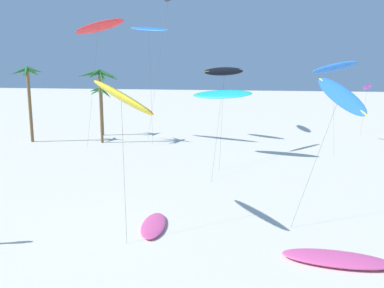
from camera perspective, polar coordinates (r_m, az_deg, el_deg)
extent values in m
cylinder|color=brown|center=(54.70, -21.40, 4.93)|extent=(0.38, 0.38, 8.97)
cone|color=#23662D|center=(53.97, -20.79, 9.44)|extent=(2.13, 0.58, 0.99)
cone|color=#23662D|center=(55.13, -21.02, 9.20)|extent=(1.05, 2.16, 1.41)
cone|color=#23662D|center=(55.34, -22.01, 9.11)|extent=(1.96, 1.76, 1.45)
cone|color=#23662D|center=(54.26, -22.71, 9.18)|extent=(1.91, 1.89, 1.22)
cone|color=#23662D|center=(53.59, -21.86, 9.07)|extent=(1.27, 2.13, 1.48)
cylinder|color=olive|center=(57.20, -12.31, 4.34)|extent=(0.40, 0.40, 6.35)
cone|color=#33843D|center=(56.77, -11.77, 6.87)|extent=(1.76, 0.69, 1.70)
cone|color=#33843D|center=(57.40, -11.65, 7.33)|extent=(1.65, 1.87, 1.03)
cone|color=#33843D|center=(57.77, -12.60, 7.14)|extent=(1.55, 1.90, 1.32)
cone|color=#33843D|center=(57.26, -13.17, 7.02)|extent=(1.89, 0.57, 1.44)
cone|color=#33843D|center=(56.38, -13.17, 7.28)|extent=(1.45, 1.96, 0.89)
cone|color=#33843D|center=(56.11, -12.28, 7.09)|extent=(1.49, 1.94, 1.26)
cylinder|color=brown|center=(51.50, -12.43, 4.91)|extent=(0.33, 0.33, 8.64)
cone|color=#23662D|center=(50.56, -11.40, 9.34)|extent=(2.76, 1.08, 1.27)
cone|color=#23662D|center=(51.79, -11.39, 9.18)|extent=(2.19, 2.34, 1.59)
cone|color=#23662D|center=(52.40, -12.21, 9.13)|extent=(0.78, 2.67, 1.65)
cone|color=#23662D|center=(52.29, -13.39, 9.21)|extent=(2.54, 1.95, 1.43)
cone|color=#23662D|center=(50.99, -14.05, 9.31)|extent=(2.54, 2.00, 1.15)
cone|color=#23662D|center=(50.13, -13.33, 9.31)|extent=(0.87, 2.75, 1.17)
cone|color=#23662D|center=(50.19, -12.32, 8.88)|extent=(1.89, 2.39, 1.93)
ellipsoid|color=purple|center=(68.29, 22.98, 7.24)|extent=(3.00, 5.54, 1.73)
ellipsoid|color=#19B2B7|center=(68.29, 22.98, 7.26)|extent=(2.27, 5.45, 1.12)
cylinder|color=#4C4C51|center=(64.44, 22.60, 4.33)|extent=(2.21, 7.90, 6.07)
ellipsoid|color=yellow|center=(24.46, -9.73, 6.46)|extent=(5.91, 5.77, 2.69)
ellipsoid|color=red|center=(24.46, -9.73, 6.56)|extent=(5.41, 5.03, 1.97)
cylinder|color=#4C4C51|center=(23.48, -9.35, -3.31)|extent=(1.15, 3.05, 7.55)
ellipsoid|color=black|center=(45.67, 4.48, 9.95)|extent=(4.68, 5.79, 1.28)
ellipsoid|color=yellow|center=(45.67, 4.48, 10.00)|extent=(4.18, 5.50, 0.64)
cylinder|color=#4C4C51|center=(41.32, 4.15, 3.71)|extent=(0.55, 9.34, 8.65)
ellipsoid|color=blue|center=(28.28, 19.70, 6.38)|extent=(2.76, 6.93, 2.79)
ellipsoid|color=yellow|center=(28.28, 19.70, 6.43)|extent=(2.20, 7.03, 2.20)
cylinder|color=#4C4C51|center=(26.60, 16.73, -2.02)|extent=(3.01, 4.11, 7.50)
cylinder|color=#4C4C51|center=(55.43, -4.67, 10.39)|extent=(1.36, 6.53, 18.03)
ellipsoid|color=#19B2B7|center=(42.67, 4.10, 6.84)|extent=(6.64, 3.37, 1.39)
ellipsoid|color=green|center=(42.67, 4.10, 6.88)|extent=(6.51, 2.57, 0.79)
cylinder|color=#4C4C51|center=(38.21, 3.47, 1.43)|extent=(0.25, 9.79, 6.41)
ellipsoid|color=red|center=(51.98, -12.77, 15.45)|extent=(8.45, 5.47, 2.18)
ellipsoid|color=blue|center=(51.98, -12.77, 15.49)|extent=(8.04, 4.59, 1.62)
cylinder|color=#4C4C51|center=(50.54, -13.47, 7.65)|extent=(0.69, 3.18, 13.73)
ellipsoid|color=blue|center=(52.63, -5.97, 15.46)|extent=(5.93, 3.90, 1.34)
ellipsoid|color=green|center=(52.63, -5.97, 15.50)|extent=(5.70, 3.38, 0.97)
cylinder|color=#4C4C51|center=(50.58, -5.68, 7.83)|extent=(1.29, 3.71, 13.62)
ellipsoid|color=blue|center=(51.03, 18.90, 9.92)|extent=(5.02, 6.51, 2.23)
ellipsoid|color=red|center=(51.02, 18.90, 9.97)|extent=(4.47, 6.28, 1.71)
cylinder|color=#4C4C51|center=(48.08, 18.92, 4.39)|extent=(0.40, 6.44, 9.02)
ellipsoid|color=#EA5193|center=(22.05, 19.25, -14.69)|extent=(5.33, 2.27, 0.36)
ellipsoid|color=blue|center=(22.04, 19.26, -14.64)|extent=(2.46, 1.76, 0.21)
ellipsoid|color=#EA5193|center=(25.05, -5.30, -11.07)|extent=(1.93, 4.23, 0.24)
ellipsoid|color=purple|center=(25.05, -5.30, -11.03)|extent=(1.43, 1.98, 0.14)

